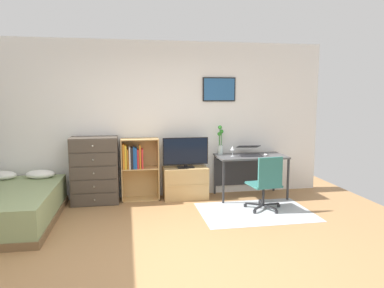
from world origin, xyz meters
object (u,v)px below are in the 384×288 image
at_px(bookshelf, 137,164).
at_px(television, 186,153).
at_px(bed, 7,207).
at_px(wine_glass, 233,149).
at_px(desk, 249,162).
at_px(computer_mouse, 266,155).
at_px(laptop, 249,151).
at_px(tv_stand, 185,183).
at_px(office_chair, 266,182).
at_px(dresser, 95,170).
at_px(bamboo_vase, 220,141).

distance_m(bookshelf, television, 0.85).
bearing_deg(bed, wine_glass, 11.27).
distance_m(desk, computer_mouse, 0.32).
bearing_deg(bookshelf, desk, -2.68).
height_order(bookshelf, laptop, bookshelf).
relative_size(tv_stand, laptop, 1.68).
distance_m(tv_stand, laptop, 1.25).
height_order(television, laptop, television).
relative_size(office_chair, laptop, 1.91).
bearing_deg(office_chair, wine_glass, 106.55).
bearing_deg(desk, wine_glass, -161.50).
relative_size(tv_stand, computer_mouse, 7.28).
height_order(tv_stand, desk, desk).
xyz_separation_m(bookshelf, computer_mouse, (2.21, -0.24, 0.13)).
relative_size(dresser, tv_stand, 1.46).
height_order(laptop, wine_glass, wine_glass).
relative_size(bed, wine_glass, 11.12).
xyz_separation_m(desk, laptop, (-0.00, -0.02, 0.20)).
bearing_deg(laptop, bed, -163.98).
xyz_separation_m(bed, tv_stand, (2.65, 0.79, 0.03)).
height_order(dresser, office_chair, dresser).
height_order(dresser, television, dresser).
relative_size(tv_stand, wine_glass, 4.21).
bearing_deg(wine_glass, bookshelf, 172.76).
bearing_deg(dresser, television, -0.28).
bearing_deg(computer_mouse, bamboo_vase, 159.07).
distance_m(laptop, bamboo_vase, 0.54).
xyz_separation_m(dresser, desk, (2.65, -0.03, 0.06)).
height_order(office_chair, computer_mouse, office_chair).
relative_size(bed, bamboo_vase, 3.89).
distance_m(laptop, wine_glass, 0.36).
xyz_separation_m(bed, television, (2.65, 0.77, 0.56)).
distance_m(dresser, bookshelf, 0.69).
relative_size(office_chair, bamboo_vase, 1.67).
bearing_deg(dresser, desk, -0.60).
height_order(bookshelf, wine_glass, bookshelf).
distance_m(dresser, television, 1.54).
distance_m(computer_mouse, bamboo_vase, 0.82).
relative_size(laptop, wine_glass, 2.51).
xyz_separation_m(bookshelf, tv_stand, (0.83, -0.05, -0.35)).
relative_size(television, bamboo_vase, 1.51).
xyz_separation_m(desk, bamboo_vase, (-0.49, 0.13, 0.36)).
height_order(bed, bamboo_vase, bamboo_vase).
relative_size(tv_stand, television, 0.97).
height_order(desk, computer_mouse, computer_mouse).
distance_m(bed, office_chair, 3.77).
xyz_separation_m(television, computer_mouse, (1.38, -0.17, -0.05)).
xyz_separation_m(tv_stand, office_chair, (1.12, -0.91, 0.19)).
bearing_deg(desk, office_chair, -91.31).
height_order(dresser, bamboo_vase, bamboo_vase).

